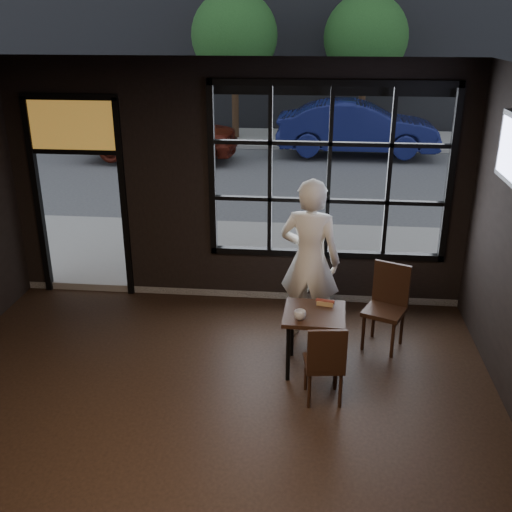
# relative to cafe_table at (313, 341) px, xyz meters

# --- Properties ---
(floor) EXTENTS (6.00, 7.00, 0.02)m
(floor) POSITION_rel_cafe_table_xyz_m (-1.07, -1.77, -0.36)
(floor) COLOR black
(floor) RESTS_ON ground
(ceiling) EXTENTS (6.00, 7.00, 0.02)m
(ceiling) POSITION_rel_cafe_table_xyz_m (-1.07, -1.77, 2.86)
(ceiling) COLOR black
(ceiling) RESTS_ON ground
(window_frame) EXTENTS (3.06, 0.12, 2.28)m
(window_frame) POSITION_rel_cafe_table_xyz_m (0.13, 1.73, 1.45)
(window_frame) COLOR black
(window_frame) RESTS_ON ground
(stained_transom) EXTENTS (1.20, 0.06, 0.70)m
(stained_transom) POSITION_rel_cafe_table_xyz_m (-3.17, 1.73, 2.00)
(stained_transom) COLOR orange
(stained_transom) RESTS_ON ground
(street_asphalt) EXTENTS (60.00, 41.00, 0.04)m
(street_asphalt) POSITION_rel_cafe_table_xyz_m (-1.07, 22.23, -0.37)
(street_asphalt) COLOR #545456
(street_asphalt) RESTS_ON ground
(cafe_table) EXTENTS (0.68, 0.68, 0.71)m
(cafe_table) POSITION_rel_cafe_table_xyz_m (0.00, 0.00, 0.00)
(cafe_table) COLOR black
(cafe_table) RESTS_ON floor
(chair_near) EXTENTS (0.43, 0.43, 0.88)m
(chair_near) POSITION_rel_cafe_table_xyz_m (0.11, -0.54, 0.09)
(chair_near) COLOR black
(chair_near) RESTS_ON floor
(chair_window) EXTENTS (0.57, 0.57, 1.00)m
(chair_window) POSITION_rel_cafe_table_xyz_m (0.81, 0.57, 0.15)
(chair_window) COLOR black
(chair_window) RESTS_ON floor
(man) EXTENTS (0.80, 0.62, 1.97)m
(man) POSITION_rel_cafe_table_xyz_m (-0.07, 0.76, 0.63)
(man) COLOR white
(man) RESTS_ON floor
(hotdog) EXTENTS (0.21, 0.12, 0.06)m
(hotdog) POSITION_rel_cafe_table_xyz_m (0.11, 0.18, 0.38)
(hotdog) COLOR tan
(hotdog) RESTS_ON cafe_table
(cup) EXTENTS (0.15, 0.15, 0.10)m
(cup) POSITION_rel_cafe_table_xyz_m (-0.15, -0.17, 0.40)
(cup) COLOR silver
(cup) RESTS_ON cafe_table
(navy_car) EXTENTS (4.37, 1.56, 1.44)m
(navy_car) POSITION_rel_cafe_table_xyz_m (1.06, 10.95, 0.46)
(navy_car) COLOR #101545
(navy_car) RESTS_ON street_asphalt
(maroon_car) EXTENTS (4.20, 1.71, 1.43)m
(maroon_car) POSITION_rel_cafe_table_xyz_m (-4.21, 9.95, 0.46)
(maroon_car) COLOR #58190F
(maroon_car) RESTS_ON street_asphalt
(tree_left) EXTENTS (2.58, 2.58, 4.40)m
(tree_left) POSITION_rel_cafe_table_xyz_m (-2.58, 13.09, 2.75)
(tree_left) COLOR #332114
(tree_left) RESTS_ON street_asphalt
(tree_right) EXTENTS (2.54, 2.54, 4.33)m
(tree_right) POSITION_rel_cafe_table_xyz_m (1.33, 13.62, 2.69)
(tree_right) COLOR #332114
(tree_right) RESTS_ON street_asphalt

